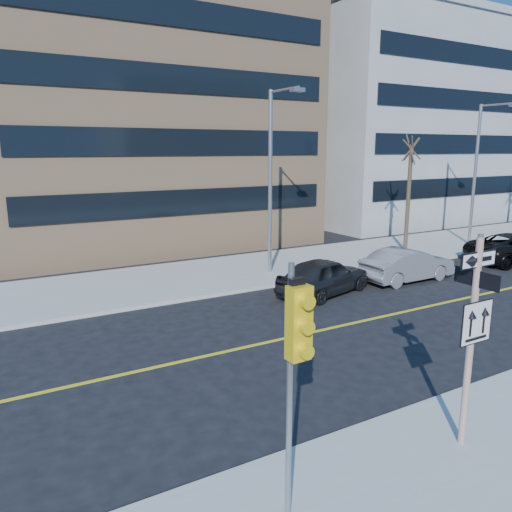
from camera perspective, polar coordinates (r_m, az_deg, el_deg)
ground at (r=12.47m, az=12.91°, el=-15.23°), size 120.00×120.00×0.00m
far_sidewalk at (r=33.05m, az=21.74°, el=1.52°), size 66.00×6.00×0.15m
sign_pole at (r=10.00m, az=23.49°, el=-7.76°), size 0.92×0.92×4.06m
traffic_signal at (r=7.01m, az=4.68°, el=-10.02°), size 0.32×0.45×4.00m
parked_car_a at (r=19.92m, az=7.77°, el=-2.27°), size 2.88×4.71×1.50m
parked_car_b at (r=22.70m, az=16.93°, el=-0.96°), size 1.56×4.43×1.46m
streetlight_a at (r=22.12m, az=1.98°, el=9.77°), size 0.55×2.25×8.00m
streetlight_b at (r=31.84m, az=24.18°, el=9.45°), size 0.55×2.25×8.00m
street_tree_west at (r=28.31m, az=17.32°, el=11.31°), size 1.80×1.80×6.35m
building_brick at (r=34.54m, az=-14.26°, el=17.32°), size 18.00×18.00×18.00m
building_grey_mid at (r=45.08m, az=15.12°, el=14.06°), size 20.00×16.00×15.00m
building_grey_far at (r=63.32m, az=27.06°, el=12.96°), size 18.00×18.00×16.00m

